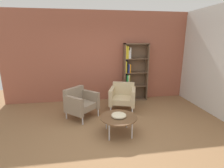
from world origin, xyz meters
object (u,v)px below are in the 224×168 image
object	(u,v)px
armchair_near_window	(123,96)
coffee_table_low	(119,118)
bookshelf_tall	(133,73)
decorative_bowl	(119,115)
armchair_spare_guest	(80,102)

from	to	relation	value
armchair_near_window	coffee_table_low	bearing A→B (deg)	-88.42
bookshelf_tall	decorative_bowl	xyz separation A→B (m)	(-0.88, -2.12, -0.49)
decorative_bowl	armchair_near_window	size ratio (longest dim) A/B	0.37
coffee_table_low	armchair_spare_guest	size ratio (longest dim) A/B	0.84
coffee_table_low	decorative_bowl	world-z (taller)	decorative_bowl
coffee_table_low	armchair_near_window	distance (m)	1.35
decorative_bowl	armchair_spare_guest	world-z (taller)	armchair_spare_guest
armchair_spare_guest	bookshelf_tall	bearing A→B (deg)	-13.25
armchair_spare_guest	armchair_near_window	bearing A→B (deg)	-31.96
armchair_spare_guest	coffee_table_low	bearing A→B (deg)	-96.12
bookshelf_tall	decorative_bowl	bearing A→B (deg)	-112.55
bookshelf_tall	decorative_bowl	size ratio (longest dim) A/B	5.94
bookshelf_tall	coffee_table_low	distance (m)	2.36
bookshelf_tall	decorative_bowl	world-z (taller)	bookshelf_tall
coffee_table_low	decorative_bowl	distance (m)	0.06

